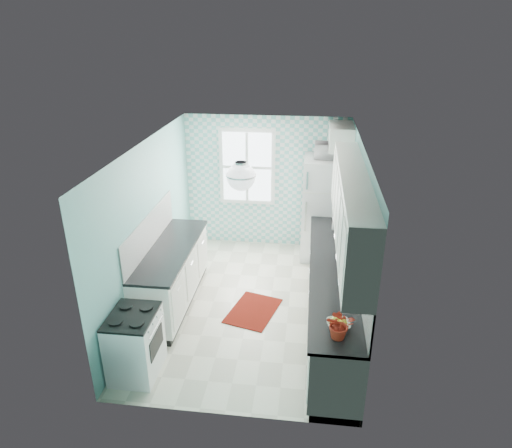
# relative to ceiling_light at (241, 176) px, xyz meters

# --- Properties ---
(floor) EXTENTS (3.00, 4.40, 0.02)m
(floor) POSITION_rel_ceiling_light_xyz_m (0.00, 0.80, -2.33)
(floor) COLOR silver
(floor) RESTS_ON ground
(ceiling) EXTENTS (3.00, 4.40, 0.02)m
(ceiling) POSITION_rel_ceiling_light_xyz_m (0.00, 0.80, 0.19)
(ceiling) COLOR white
(ceiling) RESTS_ON wall_back
(wall_back) EXTENTS (3.00, 0.02, 2.50)m
(wall_back) POSITION_rel_ceiling_light_xyz_m (0.00, 3.01, -1.07)
(wall_back) COLOR #6DB2AE
(wall_back) RESTS_ON floor
(wall_front) EXTENTS (3.00, 0.02, 2.50)m
(wall_front) POSITION_rel_ceiling_light_xyz_m (0.00, -1.41, -1.07)
(wall_front) COLOR #6DB2AE
(wall_front) RESTS_ON floor
(wall_left) EXTENTS (0.02, 4.40, 2.50)m
(wall_left) POSITION_rel_ceiling_light_xyz_m (-1.51, 0.80, -1.07)
(wall_left) COLOR #6DB2AE
(wall_left) RESTS_ON floor
(wall_right) EXTENTS (0.02, 4.40, 2.50)m
(wall_right) POSITION_rel_ceiling_light_xyz_m (1.51, 0.80, -1.07)
(wall_right) COLOR #6DB2AE
(wall_right) RESTS_ON floor
(accent_wall) EXTENTS (3.00, 0.01, 2.50)m
(accent_wall) POSITION_rel_ceiling_light_xyz_m (0.00, 2.99, -1.07)
(accent_wall) COLOR #6EC3BC
(accent_wall) RESTS_ON wall_back
(window) EXTENTS (1.04, 0.05, 1.44)m
(window) POSITION_rel_ceiling_light_xyz_m (-0.35, 2.96, -0.77)
(window) COLOR white
(window) RESTS_ON wall_back
(backsplash_right) EXTENTS (0.02, 3.60, 0.51)m
(backsplash_right) POSITION_rel_ceiling_light_xyz_m (1.49, 0.40, -1.13)
(backsplash_right) COLOR white
(backsplash_right) RESTS_ON wall_right
(backsplash_left) EXTENTS (0.02, 2.15, 0.51)m
(backsplash_left) POSITION_rel_ceiling_light_xyz_m (-1.49, 0.73, -1.13)
(backsplash_left) COLOR white
(backsplash_left) RESTS_ON wall_left
(upper_cabinets_right) EXTENTS (0.33, 3.20, 0.90)m
(upper_cabinets_right) POSITION_rel_ceiling_light_xyz_m (1.33, 0.20, -0.42)
(upper_cabinets_right) COLOR white
(upper_cabinets_right) RESTS_ON wall_right
(upper_cabinet_fridge) EXTENTS (0.40, 0.74, 0.40)m
(upper_cabinet_fridge) POSITION_rel_ceiling_light_xyz_m (1.30, 2.63, -0.07)
(upper_cabinet_fridge) COLOR white
(upper_cabinet_fridge) RESTS_ON wall_right
(ceiling_light) EXTENTS (0.34, 0.34, 0.35)m
(ceiling_light) POSITION_rel_ceiling_light_xyz_m (0.00, 0.00, 0.00)
(ceiling_light) COLOR silver
(ceiling_light) RESTS_ON ceiling
(base_cabinets_right) EXTENTS (0.60, 3.60, 0.90)m
(base_cabinets_right) POSITION_rel_ceiling_light_xyz_m (1.20, 0.40, -1.87)
(base_cabinets_right) COLOR white
(base_cabinets_right) RESTS_ON floor
(countertop_right) EXTENTS (0.63, 3.60, 0.04)m
(countertop_right) POSITION_rel_ceiling_light_xyz_m (1.19, 0.40, -1.40)
(countertop_right) COLOR black
(countertop_right) RESTS_ON base_cabinets_right
(base_cabinets_left) EXTENTS (0.60, 2.15, 0.90)m
(base_cabinets_left) POSITION_rel_ceiling_light_xyz_m (-1.20, 0.73, -1.87)
(base_cabinets_left) COLOR white
(base_cabinets_left) RESTS_ON floor
(countertop_left) EXTENTS (0.63, 2.15, 0.04)m
(countertop_left) POSITION_rel_ceiling_light_xyz_m (-1.19, 0.73, -1.40)
(countertop_left) COLOR black
(countertop_left) RESTS_ON base_cabinets_left
(fridge) EXTENTS (0.81, 0.81, 1.87)m
(fridge) POSITION_rel_ceiling_light_xyz_m (1.11, 2.58, -1.39)
(fridge) COLOR white
(fridge) RESTS_ON floor
(stove) EXTENTS (0.55, 0.68, 0.82)m
(stove) POSITION_rel_ceiling_light_xyz_m (-1.20, -0.85, -1.89)
(stove) COLOR white
(stove) RESTS_ON floor
(sink) EXTENTS (0.50, 0.42, 0.53)m
(sink) POSITION_rel_ceiling_light_xyz_m (1.20, 1.45, -1.39)
(sink) COLOR silver
(sink) RESTS_ON countertop_right
(rug) EXTENTS (0.85, 1.04, 0.01)m
(rug) POSITION_rel_ceiling_light_xyz_m (0.06, 0.62, -2.32)
(rug) COLOR maroon
(rug) RESTS_ON floor
(dish_towel) EXTENTS (0.10, 0.20, 0.33)m
(dish_towel) POSITION_rel_ceiling_light_xyz_m (0.89, 1.13, -1.84)
(dish_towel) COLOR teal
(dish_towel) RESTS_ON base_cabinets_right
(fruit_bowl) EXTENTS (0.29, 0.29, 0.06)m
(fruit_bowl) POSITION_rel_ceiling_light_xyz_m (1.20, -0.92, -1.35)
(fruit_bowl) COLOR white
(fruit_bowl) RESTS_ON countertop_right
(potted_plant) EXTENTS (0.30, 0.26, 0.34)m
(potted_plant) POSITION_rel_ceiling_light_xyz_m (1.20, -1.11, -1.22)
(potted_plant) COLOR red
(potted_plant) RESTS_ON countertop_right
(soap_bottle) EXTENTS (0.08, 0.08, 0.17)m
(soap_bottle) POSITION_rel_ceiling_light_xyz_m (1.25, 1.69, -1.30)
(soap_bottle) COLOR #94A3B0
(soap_bottle) RESTS_ON countertop_right
(microwave) EXTENTS (0.48, 0.33, 0.26)m
(microwave) POSITION_rel_ceiling_light_xyz_m (1.11, 2.58, -0.32)
(microwave) COLOR silver
(microwave) RESTS_ON fridge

